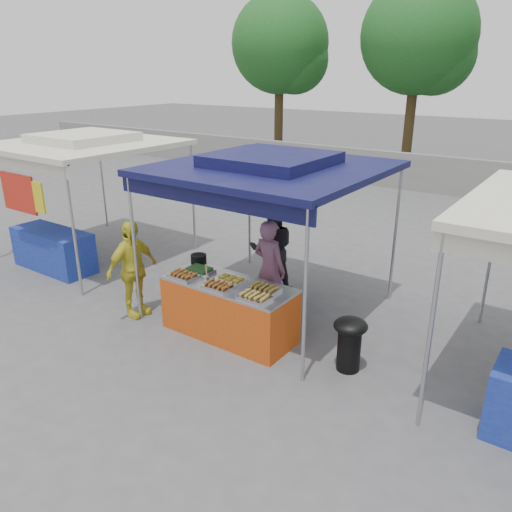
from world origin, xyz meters
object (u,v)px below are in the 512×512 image
Objects in this scene: vendor_woman at (269,269)px; helper_man at (272,249)px; vendor_table at (229,309)px; wok_burner at (350,339)px; customer_person at (132,269)px; cooking_pot at (199,259)px.

helper_man is (-0.47, 0.79, 0.01)m from vendor_woman.
vendor_woman is (0.14, 0.87, 0.38)m from vendor_table.
wok_burner is at bearing 163.97° from vendor_woman.
helper_man is 2.41m from customer_person.
helper_man reaches higher than customer_person.
vendor_table is 7.95× the size of cooking_pot.
wok_burner is 2.67m from helper_man.
vendor_woman is at bearing 144.59° from wok_burner.
customer_person is (-3.51, -0.54, 0.35)m from wok_burner.
wok_burner is 0.47× the size of customer_person.
vendor_woman is 0.92m from helper_man.
vendor_table is 1.23× the size of helper_man.
vendor_woman is at bearing 27.77° from cooking_pot.
helper_man is at bearing -29.03° from customer_person.
cooking_pot is at bearing 158.54° from vendor_table.
cooking_pot is at bearing 31.01° from helper_man.
wok_burner is at bearing -3.31° from cooking_pot.
vendor_table is at bearing 171.86° from wok_burner.
wok_burner is at bearing 5.58° from vendor_table.
helper_man is 1.03× the size of customer_person.
wok_burner is 0.47× the size of vendor_woman.
helper_man is at bearing 132.36° from wok_burner.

